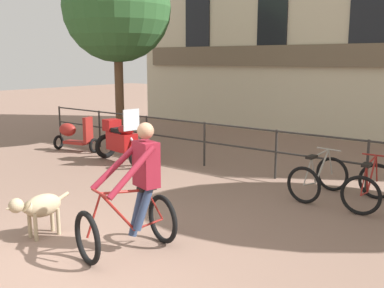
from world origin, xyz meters
TOP-DOWN VIEW (x-y plane):
  - ground_plane at (0.00, 0.00)m, footprint 60.00×60.00m
  - canal_railing at (-0.00, 5.20)m, footprint 15.05×0.05m
  - cyclist_with_bike at (0.28, 0.81)m, footprint 0.96×1.31m
  - dog at (-1.11, 0.27)m, footprint 0.33×0.96m
  - parked_motorcycle at (-3.65, 4.21)m, footprint 1.65×0.85m
  - parked_bicycle_near_lamp at (1.22, 4.54)m, footprint 0.77×1.17m
  - parked_bicycle_mid_left at (2.13, 4.54)m, footprint 0.71×1.14m
  - parked_scooter at (-5.73, 4.40)m, footprint 1.34×0.71m
  - tree_canalside_left at (-5.70, 6.07)m, footprint 3.13×3.13m

SIDE VIEW (x-z plane):
  - ground_plane at x=0.00m, z-range 0.00..0.00m
  - parked_bicycle_near_lamp at x=1.22m, z-range -0.07..0.79m
  - parked_bicycle_mid_left at x=2.13m, z-range -0.07..0.79m
  - dog at x=-1.11m, z-range 0.13..0.78m
  - parked_scooter at x=-5.73m, z-range -0.02..0.94m
  - parked_motorcycle at x=-3.65m, z-range -0.11..1.24m
  - canal_railing at x=0.00m, z-range 0.18..1.23m
  - cyclist_with_bike at x=0.28m, z-range -0.09..1.61m
  - tree_canalside_left at x=-5.70m, z-range 1.18..6.71m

